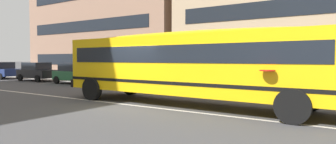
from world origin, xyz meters
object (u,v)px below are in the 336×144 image
Objects in this scene: parked_car_dark_blue_by_entrance at (2,70)px; parked_car_green_mid_block at (75,73)px; school_bus at (193,62)px; parked_car_black_near_corner at (37,71)px.

parked_car_dark_blue_by_entrance is 10.88m from parked_car_green_mid_block.
school_bus is 13.67m from parked_car_green_mid_block.
parked_car_green_mid_block is at bearing -0.80° from parked_car_dark_blue_by_entrance.
parked_car_black_near_corner is 0.98× the size of parked_car_green_mid_block.
parked_car_green_mid_block is at bearing 162.74° from school_bus.
parked_car_black_near_corner and parked_car_dark_blue_by_entrance have the same top height.
parked_car_dark_blue_by_entrance is 0.99× the size of parked_car_green_mid_block.
parked_car_dark_blue_by_entrance is at bearing -177.89° from parked_car_black_near_corner.
parked_car_dark_blue_by_entrance and parked_car_green_mid_block have the same top height.
parked_car_dark_blue_by_entrance is (-23.79, 4.23, -0.99)m from school_bus.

